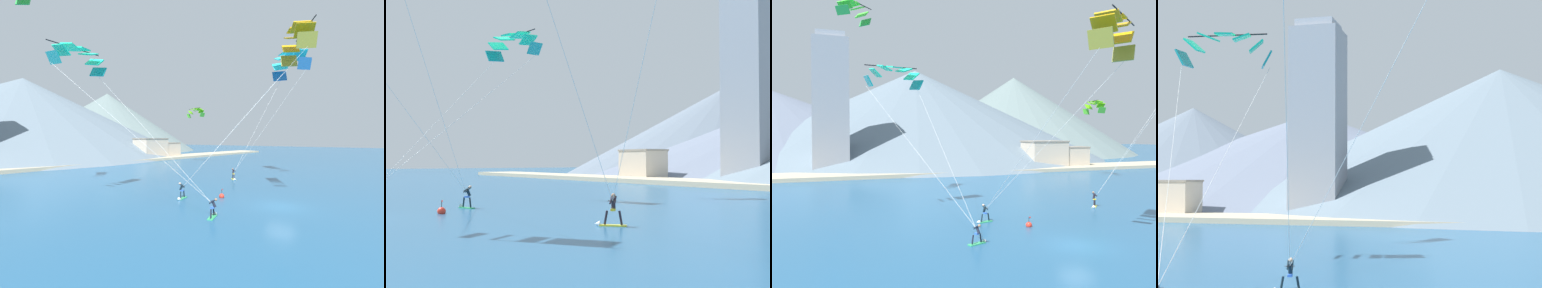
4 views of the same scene
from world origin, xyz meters
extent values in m
cube|color=yellow|center=(10.88, 11.55, 0.04)|extent=(1.33, 1.33, 0.07)
cylinder|color=#231E28|center=(11.16, 11.83, 0.45)|extent=(0.27, 0.27, 0.76)
cylinder|color=#231E28|center=(10.60, 11.27, 0.45)|extent=(0.27, 0.27, 0.76)
cube|color=yellow|center=(10.88, 11.55, 0.86)|extent=(0.40, 0.40, 0.12)
cylinder|color=#231E28|center=(10.84, 11.59, 1.20)|extent=(0.40, 0.40, 0.64)
cylinder|color=#231E28|center=(11.00, 11.60, 1.39)|extent=(0.45, 0.45, 0.42)
cylinder|color=#231E28|center=(10.83, 11.43, 1.39)|extent=(0.45, 0.45, 0.42)
cylinder|color=black|center=(11.04, 11.39, 1.36)|extent=(0.39, 0.39, 0.03)
sphere|color=#9E7051|center=(10.78, 11.64, 1.62)|extent=(0.23, 0.23, 0.23)
cone|color=white|center=(10.26, 10.93, 0.10)|extent=(0.47, 0.47, 0.36)
cube|color=#33B266|center=(-3.53, 8.98, 0.04)|extent=(1.51, 0.80, 0.07)
cylinder|color=#14232D|center=(-3.15, 9.08, 0.43)|extent=(0.27, 0.18, 0.73)
cylinder|color=#14232D|center=(-3.91, 8.87, 0.43)|extent=(0.27, 0.18, 0.73)
cube|color=blue|center=(-3.53, 8.98, 0.83)|extent=(0.31, 0.36, 0.12)
cylinder|color=#14232D|center=(-3.56, 9.08, 1.17)|extent=(0.33, 0.49, 0.62)
cylinder|color=#14232D|center=(-3.42, 9.02, 1.34)|extent=(0.22, 0.53, 0.40)
cylinder|color=#14232D|center=(-3.65, 8.96, 1.34)|extent=(0.22, 0.53, 0.40)
cylinder|color=black|center=(-3.48, 8.81, 1.31)|extent=(0.51, 0.17, 0.03)
sphere|color=beige|center=(-3.60, 9.25, 1.54)|extent=(0.22, 0.22, 0.22)
cone|color=white|center=(-4.37, 8.75, 0.10)|extent=(0.38, 0.43, 0.36)
cylinder|color=silver|center=(15.79, 9.77, 8.78)|extent=(9.54, 3.26, 14.86)
cylinder|color=silver|center=(13.23, 6.88, 8.78)|extent=(4.41, 9.06, 14.86)
cylinder|color=silver|center=(0.94, 5.05, 7.70)|extent=(8.88, 7.57, 12.79)
cylinder|color=silver|center=(-1.68, 3.31, 7.70)|extent=(3.65, 11.05, 12.79)
cube|color=teal|center=(-13.47, 15.57, 13.54)|extent=(0.84, 1.84, 1.22)
cube|color=#17EAAC|center=(-12.77, 15.62, 14.39)|extent=(1.19, 1.91, 1.08)
cube|color=#17EAAC|center=(-11.83, 15.79, 14.96)|extent=(1.46, 1.95, 0.80)
cube|color=#17EAAC|center=(-10.78, 16.07, 15.15)|extent=(1.59, 1.95, 0.42)
cube|color=#17EAAC|center=(-9.74, 16.42, 14.96)|extent=(1.65, 1.91, 0.80)
cube|color=#17EAAC|center=(-8.86, 16.79, 14.39)|extent=(1.57, 1.83, 1.08)
cube|color=teal|center=(-8.25, 17.13, 13.54)|extent=(1.35, 1.73, 1.22)
cylinder|color=black|center=(-10.99, 16.79, 15.29)|extent=(5.56, 0.71, 0.10)
cylinder|color=silver|center=(-10.28, 9.26, 7.14)|extent=(6.88, 12.70, 11.80)
cylinder|color=silver|center=(-7.46, 10.10, 7.14)|extent=(1.24, 14.38, 11.80)
sphere|color=red|center=(-0.55, 6.07, 0.15)|extent=(0.56, 0.56, 0.56)
cylinder|color=black|center=(-0.55, 6.07, 0.65)|extent=(0.04, 0.04, 0.44)
cube|color=red|center=(-0.46, 6.07, 0.83)|extent=(0.18, 0.01, 0.12)
cube|color=beige|center=(-39.20, 55.54, 2.59)|extent=(7.57, 4.97, 5.17)
cube|color=gray|center=(-39.20, 55.54, 5.32)|extent=(7.87, 5.17, 0.30)
cube|color=gray|center=(-17.15, 58.26, 13.70)|extent=(7.00, 7.00, 27.40)
cone|color=slate|center=(-67.57, 110.65, 12.23)|extent=(90.67, 90.67, 24.45)
camera|label=1|loc=(-23.08, -8.96, 6.15)|focal=24.00mm
camera|label=2|loc=(33.75, -5.54, 3.48)|focal=50.00mm
camera|label=3|loc=(-16.93, -23.06, 8.32)|focal=35.00mm
camera|label=4|loc=(5.49, -15.98, 5.50)|focal=50.00mm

